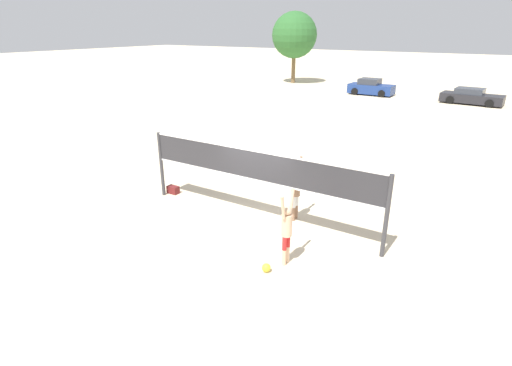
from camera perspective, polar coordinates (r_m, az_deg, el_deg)
name	(u,v)px	position (r m, az deg, el deg)	size (l,w,h in m)	color
ground_plane	(256,221)	(13.16, 0.00, -5.39)	(200.00, 200.00, 0.00)	beige
volleyball_net	(256,172)	(12.48, 0.00, 1.65)	(8.35, 0.12, 2.41)	#38383D
player_spiker	(287,227)	(10.44, 4.41, -6.29)	(0.28, 0.70, 2.08)	beige
player_blocker	(296,188)	(12.86, 5.71, -0.76)	(0.28, 0.70, 2.10)	#8C664C
volleyball	(266,268)	(10.57, 1.48, -12.00)	(0.23, 0.23, 0.23)	yellow
gear_bag	(173,190)	(15.54, -11.76, -0.94)	(0.44, 0.27, 0.28)	maroon
parked_car_near	(371,88)	(39.72, 16.09, 12.97)	(4.08, 2.01, 1.47)	navy
parked_car_mid	(471,97)	(37.89, 28.40, 10.78)	(4.80, 2.31, 1.27)	#232328
tree_left_cluster	(294,35)	(46.65, 5.52, 20.28)	(4.91, 4.91, 7.57)	brown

